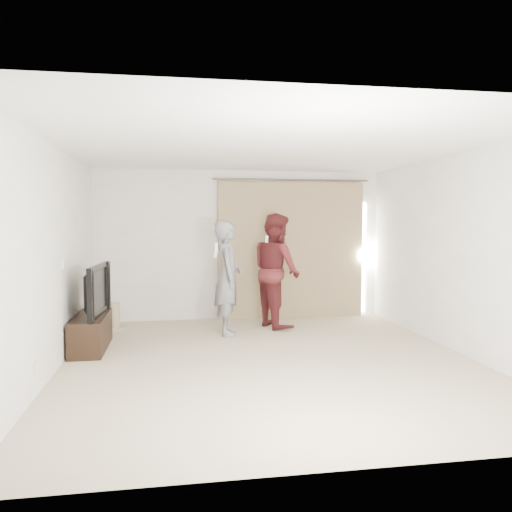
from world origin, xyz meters
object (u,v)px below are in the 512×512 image
Objects in this scene: tv_console at (91,332)px; person_man at (228,278)px; tv at (90,290)px; person_woman at (276,270)px.

person_man is at bearing 17.64° from tv_console.
person_woman reaches higher than tv.
person_woman is (0.84, 0.43, 0.06)m from person_man.
person_woman is (2.75, 1.04, 0.69)m from tv_console.
tv_console is at bearing 0.00° from tv.
person_man is 0.94× the size of person_woman.
person_man is (1.91, 0.61, 0.06)m from tv.
tv is at bearing 0.00° from tv_console.
tv is 0.69× the size of person_man.
person_woman is at bearing 27.14° from person_man.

